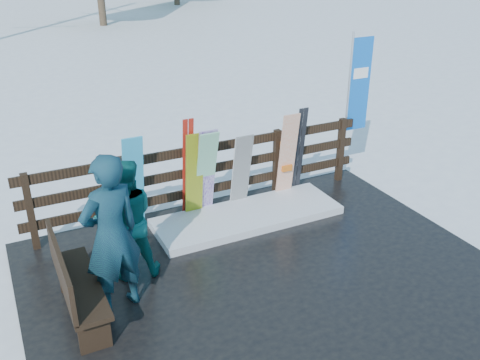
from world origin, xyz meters
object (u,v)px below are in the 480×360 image
snowboard_3 (206,173)px  snowboard_5 (287,157)px  bench (73,282)px  snowboard_2 (194,177)px  person_back (126,220)px  snowboard_4 (241,172)px  person_front (111,235)px  snowboard_0 (134,185)px  snowboard_1 (206,174)px  rental_flag (356,90)px

snowboard_3 → snowboard_5: 1.44m
bench → snowboard_2: bearing=37.1°
snowboard_3 → person_back: bearing=-146.6°
snowboard_4 → person_front: (-2.42, -1.59, 0.34)m
snowboard_3 → snowboard_5: (1.44, 0.00, 0.01)m
snowboard_0 → person_back: person_back is taller
snowboard_2 → snowboard_1: bearing=0.0°
snowboard_3 → person_back: (-1.50, -0.99, 0.06)m
bench → snowboard_2: size_ratio=1.03×
snowboard_4 → person_back: (-2.10, -0.99, 0.16)m
snowboard_0 → person_front: (-0.70, -1.59, 0.21)m
snowboard_5 → person_back: (-2.94, -0.99, 0.05)m
snowboard_5 → person_back: 3.10m
snowboard_0 → snowboard_1: (1.11, 0.00, -0.05)m
snowboard_1 → snowboard_4: (0.60, -0.00, -0.08)m
snowboard_1 → snowboard_3: snowboard_3 is taller
snowboard_5 → rental_flag: 1.75m
snowboard_5 → person_back: person_back is taller
snowboard_4 → person_front: bearing=-146.7°
snowboard_5 → rental_flag: (1.50, 0.27, 0.86)m
snowboard_1 → person_front: (-1.81, -1.59, 0.26)m
snowboard_5 → person_front: bearing=-154.0°
snowboard_0 → rental_flag: size_ratio=0.60×
person_front → bench: bearing=-15.2°
rental_flag → person_back: bearing=-164.2°
person_front → snowboard_0: bearing=-130.4°
snowboard_5 → snowboard_4: bearing=-180.0°
snowboard_4 → snowboard_1: bearing=180.0°
rental_flag → snowboard_3: bearing=-174.7°
snowboard_0 → snowboard_3: size_ratio=1.04×
snowboard_2 → person_front: size_ratio=0.74×
person_back → snowboard_0: bearing=-103.7°
bench → person_back: (0.80, 0.61, 0.29)m
person_front → snowboard_1: bearing=-155.4°
snowboard_0 → snowboard_4: (1.72, -0.00, -0.13)m
snowboard_1 → snowboard_4: snowboard_1 is taller
snowboard_0 → rental_flag: 4.15m
snowboard_3 → rental_flag: size_ratio=0.58×
snowboard_4 → person_back: bearing=-154.8°
bench → snowboard_0: snowboard_0 is taller
rental_flag → person_back: rental_flag is taller
person_front → person_back: size_ratio=1.22×
snowboard_4 → snowboard_5: 0.84m
snowboard_2 → snowboard_4: bearing=0.0°
snowboard_0 → snowboard_4: 1.72m
bench → rental_flag: size_ratio=0.58×
snowboard_0 → snowboard_4: bearing=-0.0°
bench → person_front: (0.48, 0.01, 0.47)m
snowboard_1 → person_back: person_back is taller
snowboard_1 → rental_flag: size_ratio=0.58×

